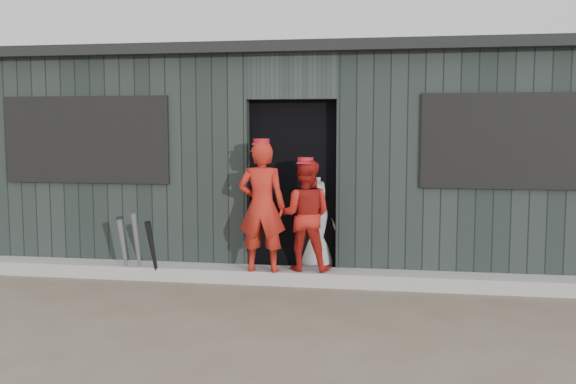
% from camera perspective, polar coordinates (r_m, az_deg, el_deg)
% --- Properties ---
extents(ground, '(80.00, 80.00, 0.00)m').
position_cam_1_polar(ground, '(5.36, -3.20, -12.62)').
color(ground, brown).
rests_on(ground, ground).
extents(curb, '(8.00, 0.36, 0.15)m').
position_cam_1_polar(curb, '(7.06, 0.03, -7.48)').
color(curb, '#9A9A95').
rests_on(curb, ground).
extents(bat_left, '(0.11, 0.21, 0.69)m').
position_cam_1_polar(bat_left, '(7.34, -14.38, -4.99)').
color(bat_left, gray).
rests_on(bat_left, ground).
extents(bat_mid, '(0.11, 0.20, 0.76)m').
position_cam_1_polar(bat_mid, '(7.29, -13.24, -4.75)').
color(bat_mid, gray).
rests_on(bat_mid, ground).
extents(bat_right, '(0.11, 0.27, 0.69)m').
position_cam_1_polar(bat_right, '(7.17, -11.93, -5.18)').
color(bat_right, black).
rests_on(bat_right, ground).
extents(player_red_left, '(0.52, 0.35, 1.40)m').
position_cam_1_polar(player_red_left, '(6.84, -2.35, -1.31)').
color(player_red_left, '#AE2015').
rests_on(player_red_left, curb).
extents(player_red_right, '(0.60, 0.47, 1.20)m').
position_cam_1_polar(player_red_right, '(6.92, 1.55, -2.07)').
color(player_red_right, '#B01B15').
rests_on(player_red_right, curb).
extents(player_grey_back, '(0.62, 0.48, 1.11)m').
position_cam_1_polar(player_grey_back, '(7.32, 2.61, -3.17)').
color(player_grey_back, '#A7A7A7').
rests_on(player_grey_back, ground).
extents(dugout, '(8.30, 3.30, 2.62)m').
position_cam_1_polar(dugout, '(8.55, 1.86, 3.03)').
color(dugout, black).
rests_on(dugout, ground).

